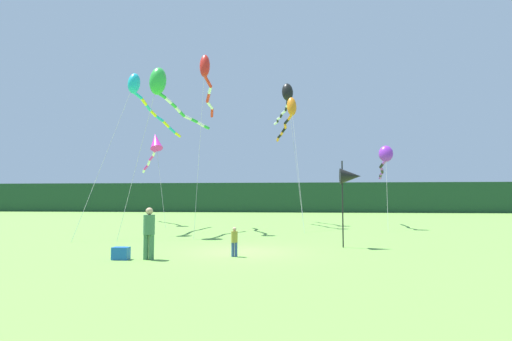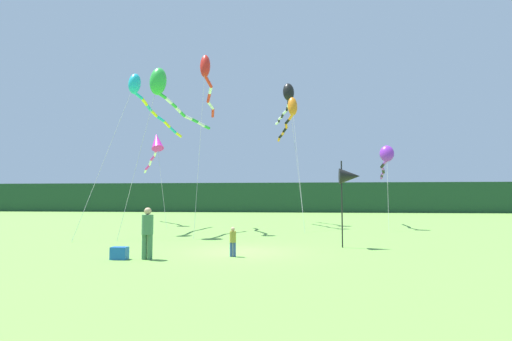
# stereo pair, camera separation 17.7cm
# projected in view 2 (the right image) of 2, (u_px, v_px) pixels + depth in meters

# --- Properties ---
(ground_plane) EXTENTS (120.00, 120.00, 0.00)m
(ground_plane) POSITION_uv_depth(u_px,v_px,m) (240.00, 252.00, 16.14)
(ground_plane) COLOR #6B9E42
(distant_treeline) EXTENTS (108.00, 3.67, 4.38)m
(distant_treeline) POSITION_uv_depth(u_px,v_px,m) (283.00, 197.00, 60.94)
(distant_treeline) COLOR #1E4228
(distant_treeline) RESTS_ON ground
(person_adult) EXTENTS (0.40, 0.40, 1.82)m
(person_adult) POSITION_uv_depth(u_px,v_px,m) (147.00, 230.00, 14.20)
(person_adult) COLOR #3F724C
(person_adult) RESTS_ON ground
(person_child) EXTENTS (0.24, 0.24, 1.08)m
(person_child) POSITION_uv_depth(u_px,v_px,m) (233.00, 240.00, 14.84)
(person_child) COLOR #334C8C
(person_child) RESTS_ON ground
(cooler_box) EXTENTS (0.57, 0.35, 0.44)m
(cooler_box) POSITION_uv_depth(u_px,v_px,m) (119.00, 253.00, 14.15)
(cooler_box) COLOR #1959B2
(cooler_box) RESTS_ON ground
(banner_flag_pole) EXTENTS (0.90, 0.70, 3.79)m
(banner_flag_pole) POSITION_uv_depth(u_px,v_px,m) (349.00, 177.00, 17.67)
(banner_flag_pole) COLOR black
(banner_flag_pole) RESTS_ON ground
(kite_black) EXTENTS (2.58, 8.76, 11.69)m
(kite_black) POSITION_uv_depth(u_px,v_px,m) (288.00, 96.00, 33.52)
(kite_black) COLOR #B2B2B2
(kite_black) RESTS_ON ground
(kite_cyan) EXTENTS (2.10, 11.53, 9.98)m
(kite_cyan) POSITION_uv_depth(u_px,v_px,m) (142.00, 94.00, 25.80)
(kite_cyan) COLOR #B2B2B2
(kite_cyan) RESTS_ON ground
(kite_red) EXTENTS (1.15, 9.28, 11.27)m
(kite_red) POSITION_uv_depth(u_px,v_px,m) (207.00, 76.00, 26.12)
(kite_red) COLOR #B2B2B2
(kite_red) RESTS_ON ground
(kite_purple) EXTENTS (1.43, 8.40, 5.92)m
(kite_purple) POSITION_uv_depth(u_px,v_px,m) (386.00, 158.00, 28.75)
(kite_purple) COLOR #B2B2B2
(kite_purple) RESTS_ON ground
(kite_orange) EXTENTS (2.16, 9.21, 9.75)m
(kite_orange) POSITION_uv_depth(u_px,v_px,m) (291.00, 112.00, 30.45)
(kite_orange) COLOR #B2B2B2
(kite_orange) RESTS_ON ground
(kite_green) EXTENTS (3.04, 7.56, 9.73)m
(kite_green) POSITION_uv_depth(u_px,v_px,m) (162.00, 86.00, 23.41)
(kite_green) COLOR #B2B2B2
(kite_green) RESTS_ON ground
(kite_magenta) EXTENTS (5.08, 8.45, 7.53)m
(kite_magenta) POSITION_uv_depth(u_px,v_px,m) (156.00, 145.00, 32.77)
(kite_magenta) COLOR #B2B2B2
(kite_magenta) RESTS_ON ground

